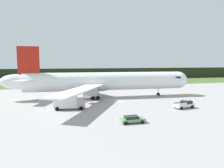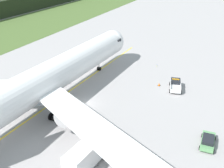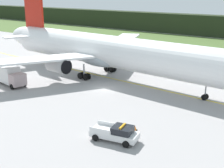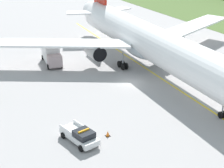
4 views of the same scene
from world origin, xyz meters
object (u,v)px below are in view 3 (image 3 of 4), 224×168
Objects in this scene: apron_cone at (135,128)px; ops_pickup_truck at (116,133)px; airliner at (109,51)px; catering_truck at (9,75)px.

ops_pickup_truck is at bearing -93.67° from apron_cone.
ops_pickup_truck is (16.16, -19.66, -4.14)m from airliner.
ops_pickup_truck is 3.46m from apron_cone.
airliner is 23.54m from apron_cone.
apron_cone is (0.22, 3.41, -0.57)m from ops_pickup_truck.
catering_truck is at bearing -129.04° from airliner.
airliner is 86.46× the size of apron_cone.
apron_cone is at bearing 86.33° from ops_pickup_truck.
airliner is 10.59× the size of ops_pickup_truck.
ops_pickup_truck is at bearing -11.90° from catering_truck.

